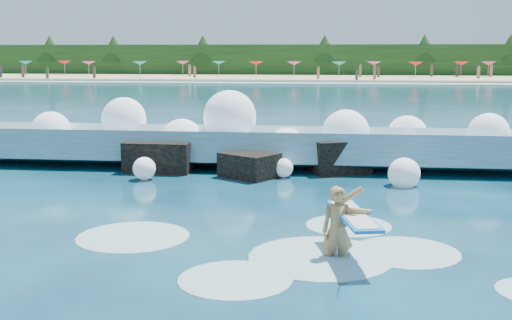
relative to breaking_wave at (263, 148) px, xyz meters
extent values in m
plane|color=#07243B|center=(-1.01, -7.96, -0.59)|extent=(200.00, 200.00, 0.00)
cube|color=tan|center=(-1.01, 70.04, -0.39)|extent=(140.00, 20.00, 0.40)
cube|color=silver|center=(-1.01, 59.04, -0.55)|extent=(140.00, 5.00, 0.08)
cube|color=black|center=(-1.01, 80.04, 1.91)|extent=(140.00, 4.00, 5.00)
cube|color=teal|center=(0.00, -0.16, -0.10)|extent=(19.58, 2.98, 1.63)
cube|color=silver|center=(0.00, 0.64, 0.39)|extent=(19.58, 1.38, 0.76)
cube|color=black|center=(-3.19, -1.24, -0.19)|extent=(2.15, 1.63, 1.15)
cube|color=black|center=(-0.19, -2.04, -0.28)|extent=(2.00, 1.90, 0.88)
cube|color=black|center=(2.51, -0.84, -0.16)|extent=(2.16, 1.96, 1.23)
imported|color=#A57A4D|center=(2.46, -9.69, -0.05)|extent=(0.66, 0.48, 1.65)
cube|color=#0D77EB|center=(2.74, -9.64, 0.24)|extent=(1.00, 2.32, 0.06)
cube|color=silver|center=(2.74, -9.64, 0.25)|extent=(0.87, 2.12, 0.06)
cylinder|color=black|center=(2.64, -10.89, -0.14)|extent=(0.01, 0.91, 0.43)
sphere|color=white|center=(-7.30, -0.32, 0.51)|extent=(1.36, 1.36, 1.36)
sphere|color=white|center=(-4.95, 0.43, 0.88)|extent=(1.54, 1.54, 1.54)
sphere|color=white|center=(-2.76, -0.12, 0.24)|extent=(1.47, 1.47, 1.47)
sphere|color=white|center=(-1.18, 0.30, 1.02)|extent=(1.82, 1.82, 1.82)
sphere|color=white|center=(0.80, -0.09, 0.17)|extent=(1.10, 1.10, 1.10)
sphere|color=white|center=(2.74, 0.12, 0.54)|extent=(1.57, 1.57, 1.57)
sphere|color=white|center=(4.79, 0.63, 0.43)|extent=(1.37, 1.37, 1.37)
sphere|color=white|center=(7.24, -0.13, 0.63)|extent=(1.32, 1.32, 1.32)
sphere|color=white|center=(-3.27, -2.85, -0.24)|extent=(0.69, 0.69, 0.69)
sphere|color=white|center=(0.85, -1.98, -0.29)|extent=(0.58, 0.58, 0.58)
sphere|color=white|center=(4.36, -2.80, -0.23)|extent=(0.92, 0.92, 0.92)
ellipsoid|color=silver|center=(2.14, -9.61, -0.59)|extent=(2.73, 2.73, 0.14)
ellipsoid|color=silver|center=(0.75, -10.96, -0.59)|extent=(1.97, 1.97, 0.10)
ellipsoid|color=silver|center=(3.76, -9.09, -0.59)|extent=(2.10, 2.10, 0.10)
ellipsoid|color=silver|center=(-1.75, -8.71, -0.59)|extent=(2.38, 2.38, 0.12)
ellipsoid|color=silver|center=(2.71, -7.29, -0.59)|extent=(1.92, 1.92, 0.10)
cone|color=#168B82|center=(-44.33, 72.00, 1.66)|extent=(2.00, 2.00, 0.50)
cone|color=red|center=(-39.07, 74.07, 1.66)|extent=(2.00, 2.00, 0.50)
cone|color=#DC4072|center=(-33.85, 70.65, 1.66)|extent=(2.00, 2.00, 0.50)
cone|color=#168B82|center=(-25.76, 69.64, 1.66)|extent=(2.00, 2.00, 0.50)
cone|color=#DC4072|center=(-20.58, 74.53, 1.66)|extent=(2.00, 2.00, 0.50)
cone|color=#168B82|center=(-14.96, 73.98, 1.66)|extent=(2.00, 2.00, 0.50)
cone|color=red|center=(-9.00, 71.22, 1.66)|extent=(2.00, 2.00, 0.50)
cone|color=#DC4072|center=(-3.55, 71.24, 1.66)|extent=(2.00, 2.00, 0.50)
cone|color=#168B82|center=(2.83, 69.80, 1.66)|extent=(2.00, 2.00, 0.50)
cone|color=#DC4072|center=(7.79, 73.21, 1.66)|extent=(2.00, 2.00, 0.50)
cone|color=red|center=(13.31, 70.12, 1.66)|extent=(2.00, 2.00, 0.50)
cone|color=red|center=(19.96, 73.19, 1.66)|extent=(2.00, 2.00, 0.50)
cone|color=#DC4072|center=(23.79, 73.61, 1.66)|extent=(2.00, 2.00, 0.50)
cube|color=#3F332D|center=(-19.01, 72.23, 0.51)|extent=(0.35, 0.22, 1.39)
cube|color=#8C664C|center=(-45.96, 70.81, 0.59)|extent=(0.35, 0.22, 1.56)
cube|color=#262633|center=(-16.89, 62.94, 0.53)|extent=(0.35, 0.22, 1.45)
cube|color=brown|center=(8.28, 69.86, 0.57)|extent=(0.35, 0.22, 1.52)
cube|color=#3F332D|center=(18.22, 63.66, 0.59)|extent=(0.35, 0.22, 1.56)
cube|color=#262633|center=(-29.87, 62.42, 0.50)|extent=(0.35, 0.22, 1.38)
cube|color=brown|center=(-42.00, 68.01, 0.61)|extent=(0.35, 0.22, 1.60)
cube|color=#262633|center=(7.10, 64.93, 0.61)|extent=(0.35, 0.22, 1.60)
cube|color=brown|center=(-26.18, 63.76, 0.62)|extent=(0.35, 0.22, 1.61)
cube|color=#8C664C|center=(-3.72, 67.45, 0.51)|extent=(0.35, 0.22, 1.40)
cube|color=#262633|center=(14.14, 64.58, 0.60)|extent=(0.35, 0.22, 1.59)
cube|color=brown|center=(-29.80, 73.85, 0.57)|extent=(0.35, 0.22, 1.52)
cube|color=#262633|center=(-34.71, 69.81, 0.51)|extent=(0.35, 0.22, 1.40)
cube|color=#3F332D|center=(-40.39, 73.38, 0.59)|extent=(0.35, 0.22, 1.56)
cube|color=#8C664C|center=(6.70, 69.84, 0.55)|extent=(0.35, 0.22, 1.48)
cube|color=#262633|center=(14.99, 65.95, 0.62)|extent=(0.35, 0.22, 1.61)
cube|color=brown|center=(-13.41, 66.43, 0.51)|extent=(0.35, 0.22, 1.39)
cube|color=#3F332D|center=(-36.22, 64.86, 0.51)|extent=(0.35, 0.22, 1.39)
cube|color=#8C664C|center=(-40.28, 63.02, 0.50)|extent=(0.35, 0.22, 1.37)
cube|color=#262633|center=(-19.28, 70.23, 0.60)|extent=(0.35, 0.22, 1.58)
camera|label=1|loc=(2.36, -21.15, 3.18)|focal=45.00mm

